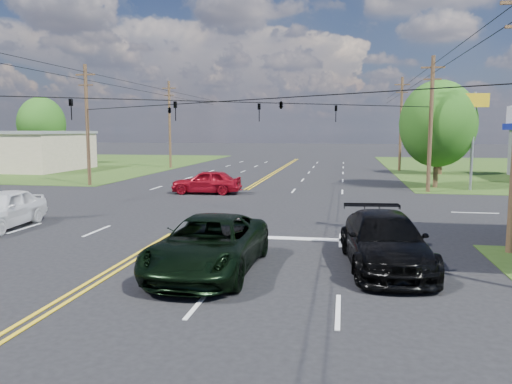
% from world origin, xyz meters
% --- Properties ---
extents(ground, '(280.00, 280.00, 0.00)m').
position_xyz_m(ground, '(0.00, 12.00, 0.00)').
color(ground, black).
rests_on(ground, ground).
extents(grass_nw, '(46.00, 48.00, 0.03)m').
position_xyz_m(grass_nw, '(-35.00, 44.00, 0.00)').
color(grass_nw, '#294516').
rests_on(grass_nw, ground).
extents(stop_bar, '(10.00, 0.50, 0.02)m').
position_xyz_m(stop_bar, '(5.00, 4.00, 0.00)').
color(stop_bar, silver).
rests_on(stop_bar, ground).
extents(retail_nw, '(16.00, 11.00, 4.00)m').
position_xyz_m(retail_nw, '(-30.00, 34.00, 2.00)').
color(retail_nw, tan).
rests_on(retail_nw, ground).
extents(pole_nw, '(1.60, 0.28, 9.50)m').
position_xyz_m(pole_nw, '(-13.00, 21.00, 4.92)').
color(pole_nw, '#4A2E1F').
rests_on(pole_nw, ground).
extents(pole_ne, '(1.60, 0.28, 9.50)m').
position_xyz_m(pole_ne, '(13.00, 21.00, 4.92)').
color(pole_ne, '#4A2E1F').
rests_on(pole_ne, ground).
extents(pole_left_far, '(1.60, 0.28, 10.00)m').
position_xyz_m(pole_left_far, '(-13.00, 40.00, 5.17)').
color(pole_left_far, '#4A2E1F').
rests_on(pole_left_far, ground).
extents(pole_right_far, '(1.60, 0.28, 10.00)m').
position_xyz_m(pole_right_far, '(13.00, 40.00, 5.17)').
color(pole_right_far, '#4A2E1F').
rests_on(pole_right_far, ground).
extents(span_wire_signals, '(26.00, 18.00, 1.13)m').
position_xyz_m(span_wire_signals, '(0.00, 12.00, 6.00)').
color(span_wire_signals, black).
rests_on(span_wire_signals, ground).
extents(power_lines, '(26.04, 100.00, 0.64)m').
position_xyz_m(power_lines, '(0.00, 10.00, 8.60)').
color(power_lines, black).
rests_on(power_lines, ground).
extents(tree_right_a, '(5.70, 5.70, 8.18)m').
position_xyz_m(tree_right_a, '(14.00, 24.00, 4.87)').
color(tree_right_a, '#4A2E1F').
rests_on(tree_right_a, ground).
extents(tree_right_b, '(4.94, 4.94, 7.09)m').
position_xyz_m(tree_right_b, '(16.50, 36.00, 4.22)').
color(tree_right_b, '#4A2E1F').
rests_on(tree_right_b, ground).
extents(tree_far_l, '(6.08, 6.08, 8.72)m').
position_xyz_m(tree_far_l, '(-32.00, 44.00, 5.19)').
color(tree_far_l, '#4A2E1F').
rests_on(tree_far_l, ground).
extents(pickup_dkgreen, '(2.98, 6.26, 1.72)m').
position_xyz_m(pickup_dkgreen, '(3.00, -1.22, 0.86)').
color(pickup_dkgreen, black).
rests_on(pickup_dkgreen, ground).
extents(suv_black, '(3.02, 6.19, 1.73)m').
position_xyz_m(suv_black, '(8.40, 0.24, 0.87)').
color(suv_black, black).
rests_on(suv_black, ground).
extents(pickup_white, '(2.49, 5.25, 1.73)m').
position_xyz_m(pickup_white, '(-8.09, 4.00, 0.87)').
color(pickup_white, white).
rests_on(pickup_white, ground).
extents(sedan_red, '(4.91, 2.14, 1.65)m').
position_xyz_m(sedan_red, '(-2.32, 17.50, 0.82)').
color(sedan_red, maroon).
rests_on(sedan_red, ground).
extents(polesign_ne, '(1.97, 0.31, 7.12)m').
position_xyz_m(polesign_ne, '(16.23, 22.64, 5.42)').
color(polesign_ne, '#A5A5AA').
rests_on(polesign_ne, ground).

